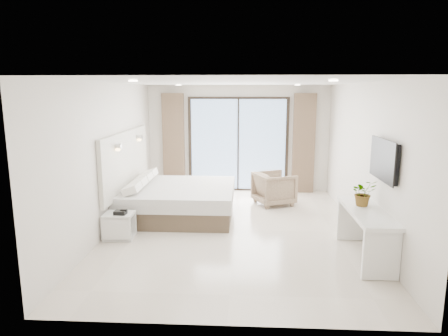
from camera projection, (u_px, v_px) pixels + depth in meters
The scene contains 8 objects.
ground at pixel (235, 230), 7.44m from camera, with size 6.20×6.20×0.00m, color beige.
room_shell at pixel (226, 140), 7.95m from camera, with size 4.62×6.22×2.72m.
bed at pixel (178, 200), 8.26m from camera, with size 2.24×2.13×0.76m.
nightstand at pixel (119, 226), 6.98m from camera, with size 0.50×0.41×0.45m.
phone at pixel (120, 212), 6.87m from camera, with size 0.20×0.16×0.07m, color black.
console_desk at pixel (366, 223), 6.10m from camera, with size 0.52×1.67×0.77m.
plant at pixel (363, 196), 6.26m from camera, with size 0.38×0.42×0.33m, color #33662D.
armchair at pixel (274, 187), 9.08m from camera, with size 0.79×0.74×0.81m, color #9B8265.
Camera 1 is at (0.18, -7.09, 2.55)m, focal length 32.00 mm.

